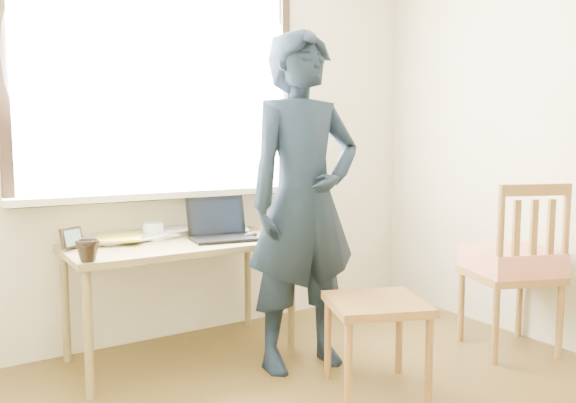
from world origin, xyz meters
TOP-DOWN VIEW (x-y plane):
  - room_shell at (-0.02, 0.20)m, footprint 3.52×4.02m
  - desk at (-0.24, 1.63)m, footprint 1.26×0.63m
  - laptop at (-0.00, 1.60)m, footprint 0.39×0.34m
  - mug_white at (-0.34, 1.81)m, footprint 0.17×0.17m
  - mug_dark at (-0.81, 1.37)m, footprint 0.15×0.15m
  - mouse at (0.16, 1.53)m, footprint 0.09×0.06m
  - desk_clutter at (-0.41, 1.80)m, footprint 0.78×0.49m
  - book_a at (-0.65, 1.82)m, footprint 0.19×0.25m
  - book_b at (0.14, 1.86)m, footprint 0.24×0.27m
  - picture_frame at (-0.81, 1.73)m, footprint 0.13×0.09m
  - work_chair at (0.40, 0.67)m, footprint 0.59×0.58m
  - side_chair at (1.44, 0.65)m, footprint 0.60×0.59m
  - person at (0.29, 1.14)m, footprint 0.70×0.49m

SIDE VIEW (x-z plane):
  - work_chair at x=0.40m, z-range 0.16..0.63m
  - side_chair at x=1.44m, z-range 0.03..1.04m
  - desk at x=-0.24m, z-range 0.27..0.95m
  - book_b at x=0.14m, z-range 0.68..0.69m
  - book_a at x=-0.65m, z-range 0.68..0.70m
  - mouse at x=0.16m, z-range 0.68..0.71m
  - desk_clutter at x=-0.41m, z-range 0.68..0.72m
  - mug_white at x=-0.34m, z-range 0.68..0.77m
  - mug_dark at x=-0.81m, z-range 0.68..0.78m
  - picture_frame at x=-0.81m, z-range 0.68..0.79m
  - laptop at x=0.00m, z-range 0.61..0.86m
  - person at x=0.29m, z-range 0.00..1.85m
  - room_shell at x=-0.02m, z-range 0.33..2.94m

